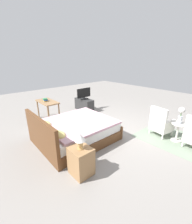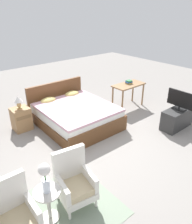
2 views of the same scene
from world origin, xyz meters
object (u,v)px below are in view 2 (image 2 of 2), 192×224
(armchair_by_window_right, at_px, (74,182))
(book_stack, at_px, (129,82))
(tv_flatscreen, at_px, (180,100))
(armchair_by_window_left, at_px, (15,216))
(side_table, at_px, (48,201))
(table_lamp, at_px, (18,100))
(nightstand, at_px, (21,119))
(tv_stand, at_px, (177,118))
(flower_vase, at_px, (45,175))
(bed, at_px, (75,114))
(vanity_desk, at_px, (129,88))

(armchair_by_window_right, relative_size, book_stack, 4.25)
(tv_flatscreen, relative_size, book_stack, 3.29)
(armchair_by_window_left, xyz_separation_m, side_table, (0.48, -0.04, -0.04))
(table_lamp, bearing_deg, nightstand, -90.00)
(side_table, xyz_separation_m, table_lamp, (0.78, 2.85, 0.47))
(armchair_by_window_left, bearing_deg, armchair_by_window_right, -0.05)
(armchair_by_window_right, height_order, tv_stand, armchair_by_window_right)
(side_table, bearing_deg, nightstand, 74.61)
(armchair_by_window_left, distance_m, tv_stand, 4.46)
(table_lamp, height_order, tv_flatscreen, tv_flatscreen)
(side_table, bearing_deg, armchair_by_window_left, 175.28)
(armchair_by_window_left, distance_m, tv_flatscreen, 4.48)
(flower_vase, bearing_deg, table_lamp, 74.62)
(armchair_by_window_right, bearing_deg, table_lamp, 84.08)
(armchair_by_window_right, height_order, flower_vase, flower_vase)
(armchair_by_window_left, height_order, side_table, armchair_by_window_left)
(flower_vase, distance_m, tv_stand, 4.02)
(armchair_by_window_left, relative_size, tv_stand, 0.96)
(bed, relative_size, armchair_by_window_right, 2.31)
(flower_vase, height_order, tv_flatscreen, flower_vase)
(table_lamp, bearing_deg, bed, -28.76)
(armchair_by_window_left, xyz_separation_m, flower_vase, (0.48, -0.04, 0.46))
(nightstand, distance_m, book_stack, 3.35)
(side_table, relative_size, flower_vase, 1.16)
(side_table, xyz_separation_m, book_stack, (4.01, 2.11, 0.45))
(tv_stand, distance_m, tv_flatscreen, 0.51)
(nightstand, distance_m, vanity_desk, 3.29)
(armchair_by_window_right, xyz_separation_m, table_lamp, (0.29, 2.81, 0.43))
(bed, relative_size, side_table, 3.84)
(side_table, xyz_separation_m, flower_vase, (0.00, -0.00, 0.50))
(armchair_by_window_right, bearing_deg, armchair_by_window_left, 179.95)
(armchair_by_window_left, height_order, flower_vase, flower_vase)
(tv_stand, bearing_deg, bed, 136.68)
(armchair_by_window_left, distance_m, vanity_desk, 4.89)
(vanity_desk, height_order, book_stack, book_stack)
(vanity_desk, bearing_deg, side_table, -152.47)
(tv_stand, xyz_separation_m, book_stack, (0.04, 1.79, 0.54))
(tv_stand, height_order, tv_flatscreen, tv_flatscreen)
(book_stack, bearing_deg, side_table, -152.26)
(nightstand, xyz_separation_m, vanity_desk, (3.18, -0.78, 0.34))
(side_table, distance_m, table_lamp, 2.99)
(armchair_by_window_left, relative_size, armchair_by_window_right, 1.00)
(armchair_by_window_right, relative_size, flower_vase, 1.93)
(vanity_desk, bearing_deg, armchair_by_window_right, -149.72)
(armchair_by_window_left, height_order, vanity_desk, armchair_by_window_left)
(bed, height_order, table_lamp, bed)
(tv_flatscreen, bearing_deg, flower_vase, -175.38)
(bed, distance_m, armchair_by_window_right, 2.62)
(bed, relative_size, armchair_by_window_left, 2.31)
(book_stack, bearing_deg, table_lamp, 167.09)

